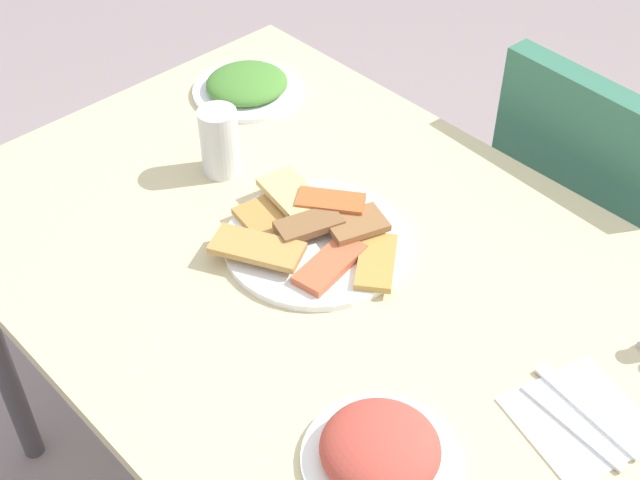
{
  "coord_description": "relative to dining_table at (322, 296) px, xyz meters",
  "views": [
    {
      "loc": [
        0.71,
        -0.67,
        1.67
      ],
      "look_at": [
        -0.01,
        0.01,
        0.77
      ],
      "focal_mm": 49.23,
      "sensor_mm": 36.0,
      "label": 1
    }
  ],
  "objects": [
    {
      "name": "pide_platter",
      "position": [
        -0.04,
        0.02,
        0.09
      ],
      "size": [
        0.32,
        0.3,
        0.04
      ],
      "color": "white",
      "rests_on": "dining_table"
    },
    {
      "name": "salad_plate_greens",
      "position": [
        0.31,
        -0.19,
        0.1
      ],
      "size": [
        0.21,
        0.21,
        0.06
      ],
      "color": "white",
      "rests_on": "dining_table"
    },
    {
      "name": "fork",
      "position": [
        0.44,
        0.02,
        0.08
      ],
      "size": [
        0.16,
        0.03,
        0.0
      ],
      "primitive_type": "cube",
      "rotation": [
        0.0,
        0.0,
        -0.09
      ],
      "color": "silver",
      "rests_on": "paper_napkin"
    },
    {
      "name": "spoon",
      "position": [
        0.44,
        0.06,
        0.08
      ],
      "size": [
        0.17,
        0.04,
        0.0
      ],
      "primitive_type": "cube",
      "rotation": [
        0.0,
        0.0,
        -0.15
      ],
      "color": "silver",
      "rests_on": "paper_napkin"
    },
    {
      "name": "paper_napkin",
      "position": [
        0.44,
        0.04,
        0.08
      ],
      "size": [
        0.19,
        0.19,
        0.0
      ],
      "primitive_type": "cube",
      "rotation": [
        0.0,
        0.0,
        -0.27
      ],
      "color": "white",
      "rests_on": "dining_table"
    },
    {
      "name": "dining_table",
      "position": [
        0.0,
        0.0,
        0.0
      ],
      "size": [
        1.22,
        0.85,
        0.74
      ],
      "color": "beige",
      "rests_on": "ground_plane"
    },
    {
      "name": "salad_plate_rice",
      "position": [
        -0.44,
        0.22,
        0.09
      ],
      "size": [
        0.21,
        0.21,
        0.04
      ],
      "color": "white",
      "rests_on": "dining_table"
    },
    {
      "name": "soda_can",
      "position": [
        -0.28,
        0.03,
        0.14
      ],
      "size": [
        0.09,
        0.09,
        0.12
      ],
      "primitive_type": "cylinder",
      "rotation": [
        0.0,
        0.0,
        5.14
      ],
      "color": "silver",
      "rests_on": "dining_table"
    },
    {
      "name": "dining_chair",
      "position": [
        0.14,
        0.63,
        -0.17
      ],
      "size": [
        0.44,
        0.45,
        0.88
      ],
      "color": "#356F55",
      "rests_on": "ground_plane"
    }
  ]
}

